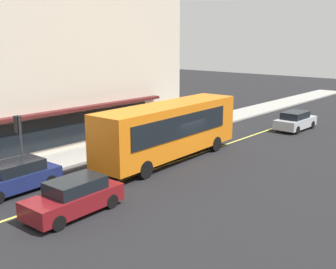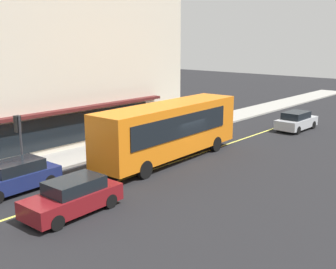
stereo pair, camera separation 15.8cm
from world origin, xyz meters
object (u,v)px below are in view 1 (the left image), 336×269
bus (170,129)px  traffic_light (19,131)px  pedestrian_at_corner (143,121)px  car_silver (295,121)px  car_navy (16,177)px  car_maroon (74,197)px

bus → traffic_light: bearing=152.1°
pedestrian_at_corner → car_silver: bearing=-39.4°
car_navy → bus: bearing=-13.4°
bus → pedestrian_at_corner: size_ratio=6.75×
traffic_light → car_silver: 21.95m
car_navy → car_maroon: bearing=-86.1°
bus → car_silver: bearing=-9.2°
car_silver → pedestrian_at_corner: size_ratio=2.61×
car_silver → car_maroon: bearing=180.0°
car_silver → car_navy: size_ratio=0.99×
car_silver → car_maroon: same height
bus → pedestrian_at_corner: bus is taller
traffic_light → pedestrian_at_corner: traffic_light is taller
bus → pedestrian_at_corner: (3.63, 5.82, -0.84)m
bus → traffic_light: size_ratio=3.51×
bus → car_maroon: bearing=-166.2°
bus → car_maroon: (-8.74, -2.14, -1.24)m
car_maroon → traffic_light: bearing=80.0°
car_navy → pedestrian_at_corner: bearing=16.1°
car_silver → car_maroon: 22.07m
car_navy → car_silver: bearing=-10.9°
car_navy → pedestrian_at_corner: 13.19m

